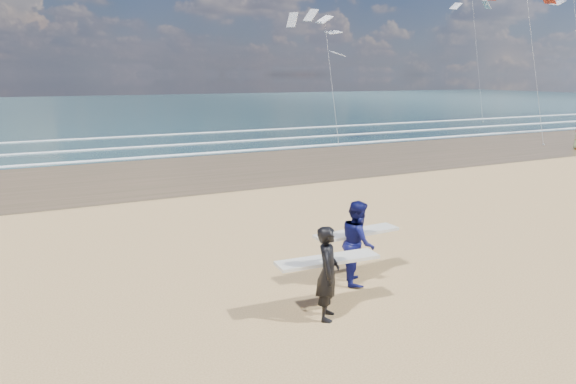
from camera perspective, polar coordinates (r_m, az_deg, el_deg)
wet_sand_strip at (r=36.36m, az=17.76°, el=4.67°), size 220.00×12.00×0.01m
ocean at (r=83.90m, az=-8.83°, el=9.46°), size 220.00×100.00×0.02m
foam_breakers at (r=44.13m, az=8.67°, el=6.55°), size 220.00×11.70×0.05m
surfer_near at (r=10.40m, az=4.44°, el=-8.80°), size 2.23×1.11×1.94m
surfer_far at (r=12.20m, az=7.76°, el=-5.48°), size 2.22×1.26×1.99m
kite_0 at (r=42.23m, az=25.36°, el=15.78°), size 6.60×4.83×13.65m
kite_1 at (r=38.46m, az=4.69°, el=13.61°), size 5.32×4.68×9.88m
kite_5 at (r=59.82m, az=20.19°, el=14.92°), size 5.22×4.67×14.59m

